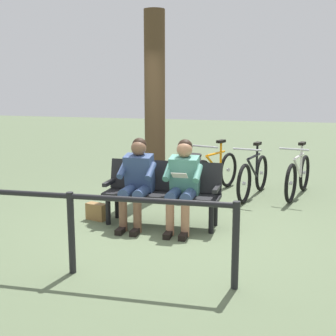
{
  "coord_description": "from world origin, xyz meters",
  "views": [
    {
      "loc": [
        -1.72,
        5.41,
        1.88
      ],
      "look_at": [
        0.12,
        -0.46,
        0.75
      ],
      "focal_mm": 47.12,
      "sensor_mm": 36.0,
      "label": 1
    }
  ],
  "objects_px": {
    "bicycle_green": "(216,173)",
    "person_reading": "(183,180)",
    "person_companion": "(137,178)",
    "bicycle_red": "(298,176)",
    "litter_bin": "(191,176)",
    "bench": "(163,188)",
    "bicycle_orange": "(253,176)",
    "tree_trunk": "(155,107)",
    "handbag": "(97,212)"
  },
  "relations": [
    {
      "from": "handbag",
      "to": "tree_trunk",
      "type": "xyz_separation_m",
      "value": [
        -0.37,
        -1.52,
        1.44
      ]
    },
    {
      "from": "bicycle_orange",
      "to": "bicycle_green",
      "type": "relative_size",
      "value": 1.02
    },
    {
      "from": "litter_bin",
      "to": "bicycle_green",
      "type": "height_order",
      "value": "bicycle_green"
    },
    {
      "from": "person_reading",
      "to": "person_companion",
      "type": "xyz_separation_m",
      "value": [
        0.64,
        0.03,
        -0.0
      ]
    },
    {
      "from": "bench",
      "to": "handbag",
      "type": "bearing_deg",
      "value": 4.75
    },
    {
      "from": "person_companion",
      "to": "bicycle_orange",
      "type": "xyz_separation_m",
      "value": [
        -1.33,
        -2.11,
        -0.3
      ]
    },
    {
      "from": "bench",
      "to": "person_companion",
      "type": "relative_size",
      "value": 1.35
    },
    {
      "from": "tree_trunk",
      "to": "bicycle_red",
      "type": "height_order",
      "value": "tree_trunk"
    },
    {
      "from": "person_reading",
      "to": "bicycle_green",
      "type": "bearing_deg",
      "value": -92.64
    },
    {
      "from": "person_companion",
      "to": "litter_bin",
      "type": "height_order",
      "value": "person_companion"
    },
    {
      "from": "bench",
      "to": "litter_bin",
      "type": "bearing_deg",
      "value": -92.25
    },
    {
      "from": "tree_trunk",
      "to": "litter_bin",
      "type": "relative_size",
      "value": 4.14
    },
    {
      "from": "person_reading",
      "to": "litter_bin",
      "type": "xyz_separation_m",
      "value": [
        0.33,
        -1.71,
        -0.29
      ]
    },
    {
      "from": "bench",
      "to": "bicycle_red",
      "type": "bearing_deg",
      "value": -131.35
    },
    {
      "from": "bicycle_red",
      "to": "bicycle_green",
      "type": "height_order",
      "value": "same"
    },
    {
      "from": "bench",
      "to": "bicycle_green",
      "type": "distance_m",
      "value": 2.11
    },
    {
      "from": "bench",
      "to": "bicycle_red",
      "type": "height_order",
      "value": "bicycle_red"
    },
    {
      "from": "bicycle_green",
      "to": "litter_bin",
      "type": "bearing_deg",
      "value": -16.27
    },
    {
      "from": "bench",
      "to": "person_companion",
      "type": "xyz_separation_m",
      "value": [
        0.31,
        0.18,
        0.16
      ]
    },
    {
      "from": "bench",
      "to": "person_reading",
      "type": "bearing_deg",
      "value": 152.72
    },
    {
      "from": "person_companion",
      "to": "bicycle_green",
      "type": "distance_m",
      "value": 2.37
    },
    {
      "from": "bench",
      "to": "handbag",
      "type": "relative_size",
      "value": 5.4
    },
    {
      "from": "handbag",
      "to": "tree_trunk",
      "type": "distance_m",
      "value": 2.13
    },
    {
      "from": "person_reading",
      "to": "tree_trunk",
      "type": "relative_size",
      "value": 0.38
    },
    {
      "from": "handbag",
      "to": "bicycle_red",
      "type": "xyz_separation_m",
      "value": [
        -2.73,
        -2.31,
        0.24
      ]
    },
    {
      "from": "bicycle_red",
      "to": "tree_trunk",
      "type": "bearing_deg",
      "value": -59.8
    },
    {
      "from": "person_companion",
      "to": "bicycle_red",
      "type": "xyz_separation_m",
      "value": [
        -2.07,
        -2.37,
        -0.3
      ]
    },
    {
      "from": "bicycle_orange",
      "to": "bicycle_green",
      "type": "xyz_separation_m",
      "value": [
        0.69,
        -0.14,
        0.0
      ]
    },
    {
      "from": "tree_trunk",
      "to": "bicycle_red",
      "type": "xyz_separation_m",
      "value": [
        -2.36,
        -0.79,
        -1.2
      ]
    },
    {
      "from": "tree_trunk",
      "to": "bicycle_green",
      "type": "bearing_deg",
      "value": -143.66
    },
    {
      "from": "bench",
      "to": "bicycle_orange",
      "type": "distance_m",
      "value": 2.19
    },
    {
      "from": "tree_trunk",
      "to": "bicycle_green",
      "type": "height_order",
      "value": "tree_trunk"
    },
    {
      "from": "person_reading",
      "to": "handbag",
      "type": "relative_size",
      "value": 4.0
    },
    {
      "from": "person_companion",
      "to": "tree_trunk",
      "type": "relative_size",
      "value": 0.38
    },
    {
      "from": "person_reading",
      "to": "person_companion",
      "type": "bearing_deg",
      "value": -0.05
    },
    {
      "from": "person_reading",
      "to": "bicycle_orange",
      "type": "relative_size",
      "value": 0.72
    },
    {
      "from": "bench",
      "to": "person_reading",
      "type": "height_order",
      "value": "person_reading"
    },
    {
      "from": "bicycle_green",
      "to": "person_reading",
      "type": "bearing_deg",
      "value": 16.51
    },
    {
      "from": "handbag",
      "to": "bicycle_orange",
      "type": "distance_m",
      "value": 2.87
    },
    {
      "from": "bicycle_red",
      "to": "person_companion",
      "type": "bearing_deg",
      "value": -29.58
    },
    {
      "from": "litter_bin",
      "to": "bicycle_orange",
      "type": "distance_m",
      "value": 1.1
    },
    {
      "from": "person_companion",
      "to": "litter_bin",
      "type": "relative_size",
      "value": 1.59
    },
    {
      "from": "bicycle_orange",
      "to": "bicycle_green",
      "type": "bearing_deg",
      "value": -91.49
    },
    {
      "from": "litter_bin",
      "to": "bicycle_orange",
      "type": "relative_size",
      "value": 0.45
    },
    {
      "from": "bicycle_red",
      "to": "bench",
      "type": "bearing_deg",
      "value": -27.17
    },
    {
      "from": "bench",
      "to": "litter_bin",
      "type": "distance_m",
      "value": 1.56
    },
    {
      "from": "bench",
      "to": "bicycle_green",
      "type": "relative_size",
      "value": 1.0
    },
    {
      "from": "person_companion",
      "to": "bicycle_green",
      "type": "bearing_deg",
      "value": -108.44
    },
    {
      "from": "litter_bin",
      "to": "bicycle_red",
      "type": "relative_size",
      "value": 0.45
    },
    {
      "from": "tree_trunk",
      "to": "bicycle_orange",
      "type": "bearing_deg",
      "value": -161.56
    }
  ]
}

